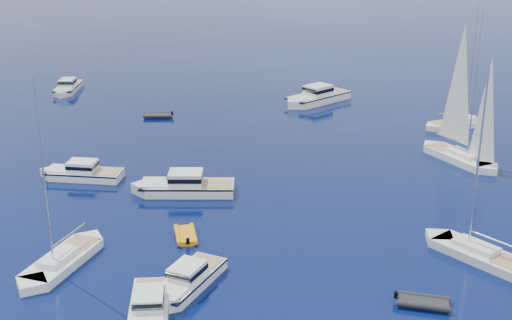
{
  "coord_description": "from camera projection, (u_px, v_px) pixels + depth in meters",
  "views": [
    {
      "loc": [
        -2.92,
        -30.22,
        23.06
      ],
      "look_at": [
        -2.24,
        27.88,
        2.2
      ],
      "focal_mm": 48.45,
      "sensor_mm": 36.0,
      "label": 1
    }
  ],
  "objects": [
    {
      "name": "sailboat_fore",
      "position": [
        63.0,
        265.0,
        47.91
      ],
      "size": [
        5.63,
        9.92,
        14.17
      ],
      "primitive_type": null,
      "rotation": [
        0.0,
        0.0,
        2.8
      ],
      "color": "white",
      "rests_on": "ground"
    },
    {
      "name": "motor_cruiser_horizon",
      "position": [
        68.0,
        91.0,
        94.44
      ],
      "size": [
        2.71,
        8.4,
        2.19
      ],
      "primitive_type": null,
      "rotation": [
        0.0,
        0.0,
        3.12
      ],
      "color": "silver",
      "rests_on": "ground"
    },
    {
      "name": "tender_grey_far",
      "position": [
        158.0,
        117.0,
        82.49
      ],
      "size": [
        3.52,
        1.98,
        0.95
      ],
      "primitive_type": null,
      "rotation": [
        0.0,
        0.0,
        1.59
      ],
      "color": "black",
      "rests_on": "ground"
    },
    {
      "name": "motor_cruiser_far_l",
      "position": [
        82.0,
        178.0,
        63.54
      ],
      "size": [
        8.58,
        3.7,
        2.18
      ],
      "primitive_type": null,
      "rotation": [
        0.0,
        0.0,
        1.43
      ],
      "color": "white",
      "rests_on": "ground"
    },
    {
      "name": "sailboat_centre",
      "position": [
        459.0,
        126.0,
        78.95
      ],
      "size": [
        9.92,
        5.95,
        14.23
      ],
      "primitive_type": null,
      "rotation": [
        0.0,
        0.0,
        5.1
      ],
      "color": "white",
      "rests_on": "ground"
    },
    {
      "name": "sailboat_sails_r",
      "position": [
        459.0,
        161.0,
        68.1
      ],
      "size": [
        7.19,
        10.43,
        15.23
      ],
      "primitive_type": null,
      "rotation": [
        0.0,
        0.0,
        3.62
      ],
      "color": "white",
      "rests_on": "ground"
    },
    {
      "name": "motor_cruiser_distant",
      "position": [
        316.0,
        102.0,
        88.97
      ],
      "size": [
        10.32,
        9.59,
        2.84
      ],
      "primitive_type": null,
      "rotation": [
        0.0,
        0.0,
        2.29
      ],
      "color": "white",
      "rests_on": "ground"
    },
    {
      "name": "tender_grey_near",
      "position": [
        423.0,
        305.0,
        42.99
      ],
      "size": [
        3.8,
        2.72,
        0.95
      ],
      "primitive_type": null,
      "rotation": [
        0.0,
        0.0,
        4.45
      ],
      "color": "black",
      "rests_on": "ground"
    },
    {
      "name": "motor_cruiser_left",
      "position": [
        186.0,
        288.0,
        44.99
      ],
      "size": [
        5.58,
        8.09,
        2.06
      ],
      "primitive_type": null,
      "rotation": [
        0.0,
        0.0,
        2.69
      ],
      "color": "white",
      "rests_on": "ground"
    },
    {
      "name": "tender_yellow",
      "position": [
        186.0,
        238.0,
        51.94
      ],
      "size": [
        2.42,
        3.6,
        0.95
      ],
      "primitive_type": null,
      "rotation": [
        0.0,
        0.0,
        0.18
      ],
      "color": "orange",
      "rests_on": "ground"
    },
    {
      "name": "motor_cruiser_near",
      "position": [
        150.0,
        317.0,
        41.76
      ],
      "size": [
        2.91,
        7.95,
        2.05
      ],
      "primitive_type": null,
      "rotation": [
        0.0,
        0.0,
        3.21
      ],
      "color": "white",
      "rests_on": "ground"
    },
    {
      "name": "sailboat_mid_r",
      "position": [
        480.0,
        259.0,
        48.76
      ],
      "size": [
        8.2,
        9.25,
        14.47
      ],
      "primitive_type": null,
      "rotation": [
        0.0,
        0.0,
        0.68
      ],
      "color": "silver",
      "rests_on": "ground"
    },
    {
      "name": "motor_cruiser_centre",
      "position": [
        184.0,
        193.0,
        60.23
      ],
      "size": [
        9.71,
        3.11,
        2.54
      ],
      "primitive_type": null,
      "rotation": [
        0.0,
        0.0,
        1.55
      ],
      "color": "silver",
      "rests_on": "ground"
    }
  ]
}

